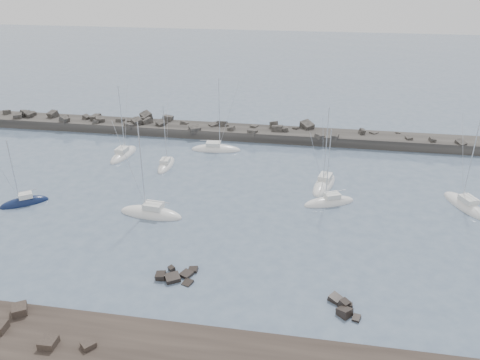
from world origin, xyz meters
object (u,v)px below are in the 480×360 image
at_px(sailboat_4, 216,149).
at_px(sailboat_2, 25,203).
at_px(sailboat_1, 124,155).
at_px(sailboat_8, 465,206).
at_px(sailboat_3, 166,165).
at_px(sailboat_6, 324,185).
at_px(sailboat_7, 329,203).
at_px(sailboat_5, 151,214).

bearing_deg(sailboat_4, sailboat_2, -131.76).
relative_size(sailboat_1, sailboat_4, 0.94).
distance_m(sailboat_1, sailboat_8, 56.69).
xyz_separation_m(sailboat_1, sailboat_2, (-6.89, -20.01, 0.01)).
bearing_deg(sailboat_2, sailboat_3, 46.52).
bearing_deg(sailboat_1, sailboat_6, -10.38).
bearing_deg(sailboat_7, sailboat_3, 161.44).
xyz_separation_m(sailboat_5, sailboat_7, (24.31, 7.59, -0.02)).
xyz_separation_m(sailboat_4, sailboat_8, (39.89, -15.71, 0.01)).
bearing_deg(sailboat_5, sailboat_8, 12.78).
bearing_deg(sailboat_2, sailboat_8, 8.89).
bearing_deg(sailboat_2, sailboat_1, 70.99).
bearing_deg(sailboat_7, sailboat_2, -170.18).
relative_size(sailboat_1, sailboat_7, 1.11).
relative_size(sailboat_5, sailboat_7, 1.18).
height_order(sailboat_6, sailboat_7, sailboat_6).
height_order(sailboat_3, sailboat_4, sailboat_4).
bearing_deg(sailboat_5, sailboat_1, 121.53).
relative_size(sailboat_3, sailboat_7, 0.92).
distance_m(sailboat_3, sailboat_4, 11.09).
height_order(sailboat_5, sailboat_8, sailboat_5).
bearing_deg(sailboat_2, sailboat_7, 9.82).
height_order(sailboat_3, sailboat_6, sailboat_6).
xyz_separation_m(sailboat_1, sailboat_4, (15.88, 5.50, -0.01)).
relative_size(sailboat_2, sailboat_8, 0.78).
distance_m(sailboat_2, sailboat_4, 34.20).
relative_size(sailboat_4, sailboat_6, 1.04).
distance_m(sailboat_1, sailboat_5, 23.54).
bearing_deg(sailboat_6, sailboat_7, -82.50).
relative_size(sailboat_2, sailboat_5, 0.74).
distance_m(sailboat_3, sailboat_7, 29.10).
bearing_deg(sailboat_2, sailboat_6, 17.47).
height_order(sailboat_3, sailboat_7, sailboat_7).
xyz_separation_m(sailboat_4, sailboat_5, (-3.57, -25.57, 0.02)).
bearing_deg(sailboat_4, sailboat_8, -21.50).
xyz_separation_m(sailboat_4, sailboat_7, (20.74, -17.98, 0.01)).
height_order(sailboat_1, sailboat_4, sailboat_4).
bearing_deg(sailboat_3, sailboat_7, -18.56).
height_order(sailboat_4, sailboat_7, sailboat_4).
bearing_deg(sailboat_7, sailboat_4, 139.08).
bearing_deg(sailboat_1, sailboat_3, -19.61).
distance_m(sailboat_1, sailboat_2, 21.16).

